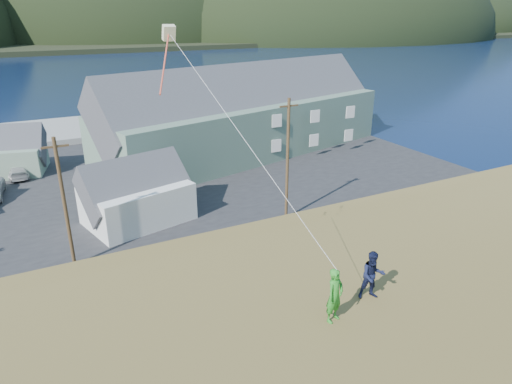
% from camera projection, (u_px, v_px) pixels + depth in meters
% --- Properties ---
extents(ground, '(900.00, 900.00, 0.00)m').
position_uv_depth(ground, '(148.00, 261.00, 31.36)').
color(ground, '#0A1638').
rests_on(ground, ground).
extents(grass_strip, '(110.00, 8.00, 0.10)m').
position_uv_depth(grass_strip, '(156.00, 274.00, 29.69)').
color(grass_strip, '#4C3D19').
rests_on(grass_strip, ground).
extents(waterfront_lot, '(72.00, 36.00, 0.12)m').
position_uv_depth(waterfront_lot, '(103.00, 183.00, 45.38)').
color(waterfront_lot, '#28282B').
rests_on(waterfront_lot, ground).
extents(wharf, '(26.00, 14.00, 0.90)m').
position_uv_depth(wharf, '(26.00, 135.00, 61.67)').
color(wharf, gray).
rests_on(wharf, ground).
extents(far_shore, '(900.00, 320.00, 2.00)m').
position_uv_depth(far_shore, '(18.00, 35.00, 303.50)').
color(far_shore, black).
rests_on(far_shore, ground).
extents(far_hills, '(760.00, 265.00, 143.00)m').
position_uv_depth(far_hills, '(85.00, 36.00, 276.51)').
color(far_hills, black).
rests_on(far_hills, ground).
extents(lodge, '(37.46, 18.52, 12.70)m').
position_uv_depth(lodge, '(247.00, 113.00, 53.30)').
color(lodge, slate).
rests_on(lodge, waterfront_lot).
extents(shed_white, '(9.23, 7.20, 6.53)m').
position_uv_depth(shed_white, '(137.00, 193.00, 36.22)').
color(shed_white, white).
rests_on(shed_white, waterfront_lot).
extents(utility_poles, '(32.33, 0.24, 9.88)m').
position_uv_depth(utility_poles, '(69.00, 199.00, 28.96)').
color(utility_poles, '#47331E').
rests_on(utility_poles, waterfront_lot).
extents(kite_flyer_green, '(0.74, 0.60, 1.76)m').
position_uv_depth(kite_flyer_green, '(335.00, 295.00, 13.61)').
color(kite_flyer_green, '#2A8B26').
rests_on(kite_flyer_green, hillside).
extents(kite_flyer_navy, '(0.99, 0.88, 1.67)m').
position_uv_depth(kite_flyer_navy, '(373.00, 275.00, 14.73)').
color(kite_flyer_navy, '#131834').
rests_on(kite_flyer_navy, hillside).
extents(kite_rig, '(1.67, 4.30, 10.50)m').
position_uv_depth(kite_rig, '(171.00, 40.00, 16.61)').
color(kite_rig, '#F6EFBB').
rests_on(kite_rig, ground).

